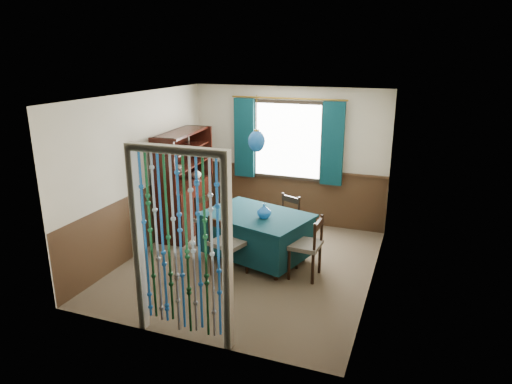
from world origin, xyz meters
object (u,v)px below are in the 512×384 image
at_px(chair_near, 227,244).
at_px(sideboard, 185,198).
at_px(chair_far, 285,220).
at_px(chair_right, 307,246).
at_px(chair_left, 209,219).
at_px(vase_sideboard, 196,173).
at_px(pendant_lamp, 257,141).
at_px(bowl_shelf, 177,167).
at_px(dining_table, 257,233).
at_px(vase_table, 264,211).

height_order(chair_near, sideboard, sideboard).
bearing_deg(chair_far, chair_right, 145.81).
bearing_deg(chair_left, chair_far, 126.05).
bearing_deg(chair_right, vase_sideboard, 63.97).
height_order(chair_left, pendant_lamp, pendant_lamp).
height_order(bowl_shelf, vase_sideboard, bowl_shelf).
bearing_deg(vase_sideboard, dining_table, -33.25).
height_order(chair_left, chair_right, chair_right).
distance_m(chair_near, bowl_shelf, 1.83).
bearing_deg(sideboard, pendant_lamp, -27.55).
bearing_deg(bowl_shelf, vase_table, -15.52).
bearing_deg(chair_far, vase_sideboard, 12.04).
bearing_deg(chair_near, bowl_shelf, 159.77).
bearing_deg(chair_near, chair_right, 34.54).
distance_m(sideboard, bowl_shelf, 0.70).
xyz_separation_m(chair_far, bowl_shelf, (-1.78, -0.30, 0.80)).
relative_size(chair_left, chair_right, 0.94).
bearing_deg(sideboard, vase_table, -28.79).
distance_m(vase_table, bowl_shelf, 1.80).
distance_m(chair_left, vase_sideboard, 1.12).
height_order(chair_left, vase_table, vase_table).
bearing_deg(dining_table, chair_left, -179.55).
distance_m(chair_right, sideboard, 2.63).
bearing_deg(vase_sideboard, vase_table, -33.41).
bearing_deg(pendant_lamp, chair_far, 69.39).
bearing_deg(chair_right, vase_table, 78.52).
bearing_deg(chair_far, pendant_lamp, 92.29).
relative_size(chair_far, vase_table, 4.24).
distance_m(chair_far, vase_table, 0.87).
xyz_separation_m(sideboard, pendant_lamp, (1.59, -0.66, 1.23)).
relative_size(chair_far, chair_left, 1.00).
bearing_deg(dining_table, vase_table, -19.23).
relative_size(chair_near, bowl_shelf, 4.56).
relative_size(dining_table, vase_table, 8.91).
bearing_deg(vase_table, pendant_lamp, 145.08).
distance_m(pendant_lamp, vase_table, 1.03).
relative_size(pendant_lamp, vase_sideboard, 3.96).
bearing_deg(chair_near, chair_left, 145.60).
xyz_separation_m(chair_left, chair_right, (1.78, -0.53, 0.03)).
height_order(pendant_lamp, bowl_shelf, pendant_lamp).
height_order(chair_far, chair_left, chair_far).
relative_size(pendant_lamp, bowl_shelf, 4.04).
xyz_separation_m(chair_near, chair_far, (0.45, 1.29, -0.03)).
distance_m(pendant_lamp, bowl_shelf, 1.69).
bearing_deg(sideboard, chair_far, -4.95).
distance_m(chair_right, vase_sideboard, 2.77).
xyz_separation_m(chair_far, chair_right, (0.61, -0.95, 0.03)).
bearing_deg(chair_far, vase_table, 106.20).
height_order(dining_table, pendant_lamp, pendant_lamp).
relative_size(chair_left, sideboard, 0.47).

